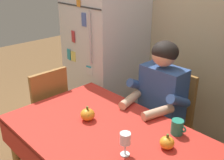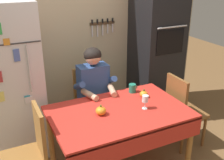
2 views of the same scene
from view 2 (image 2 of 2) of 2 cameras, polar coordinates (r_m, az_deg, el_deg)
back_wall_assembly at (r=3.71m, az=-6.75°, el=9.99°), size 3.70×0.13×2.60m
refrigerator at (r=3.27m, az=-20.76°, el=-0.49°), size 0.68×0.71×1.80m
wall_oven at (r=3.92m, az=9.21°, el=6.75°), size 0.60×0.64×2.10m
dining_table at (r=2.83m, az=1.66°, el=-8.10°), size 1.40×0.90×0.74m
chair_behind_person at (r=3.53m, az=-4.59°, el=-4.25°), size 0.40×0.40×0.93m
seated_person at (r=3.27m, az=-3.49°, el=-2.07°), size 0.47×0.55×1.25m
chair_right_side at (r=3.43m, az=14.35°, el=-5.78°), size 0.40×0.40×0.93m
chair_left_side at (r=2.75m, az=-16.60°, el=-13.83°), size 0.40×0.40×0.93m
coffee_mug at (r=3.19m, az=4.30°, el=-1.72°), size 0.11×0.08×0.10m
wine_glass at (r=2.81m, az=6.96°, el=-4.05°), size 0.07×0.07×0.15m
pumpkin_large at (r=3.08m, az=6.66°, el=-2.95°), size 0.09×0.09×0.10m
pumpkin_medium at (r=2.72m, az=-2.34°, el=-6.46°), size 0.10×0.10×0.11m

